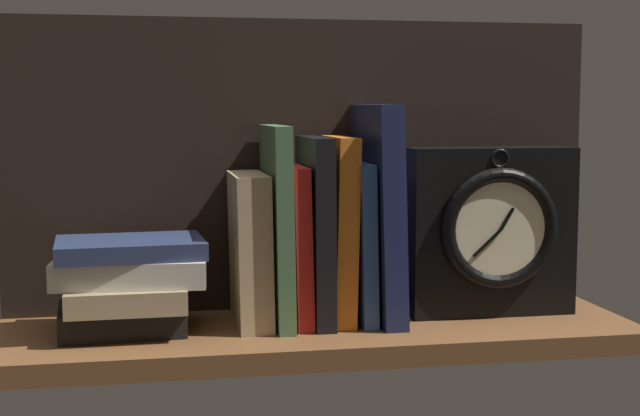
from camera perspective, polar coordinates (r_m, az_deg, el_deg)
ground_plane at (r=108.61cm, az=-0.07°, el=-7.97°), size 74.80×22.40×2.50cm
back_panel at (r=115.92cm, az=-1.05°, el=2.72°), size 74.80×1.20×36.55cm
book_tan_shortstories at (r=107.54cm, az=-4.41°, el=-2.59°), size 4.20×12.98×17.94cm
book_green_romantic at (r=107.55cm, az=-2.71°, el=-1.07°), size 2.36×14.64×23.51cm
book_red_requiem at (r=108.21cm, az=-1.52°, el=-2.28°), size 2.41×12.66×18.81cm
book_black_skeptic at (r=108.39cm, az=-0.26°, el=-1.37°), size 2.52×13.89×22.13cm
book_orange_pandolfini at (r=108.91cm, az=1.14°, el=-1.33°), size 2.96×12.08×22.16cm
book_blue_modern at (r=109.64cm, az=2.38°, el=-2.09°), size 2.19×13.27×19.11cm
book_navy_bierce at (r=109.80cm, az=3.68°, el=-0.28°), size 3.58×15.63×26.00cm
framed_clock at (r=114.28cm, az=10.62°, el=-1.38°), size 20.69×7.77×20.69cm
book_stack_side at (r=105.96cm, az=-11.97°, el=-4.61°), size 17.61×13.57×10.75cm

